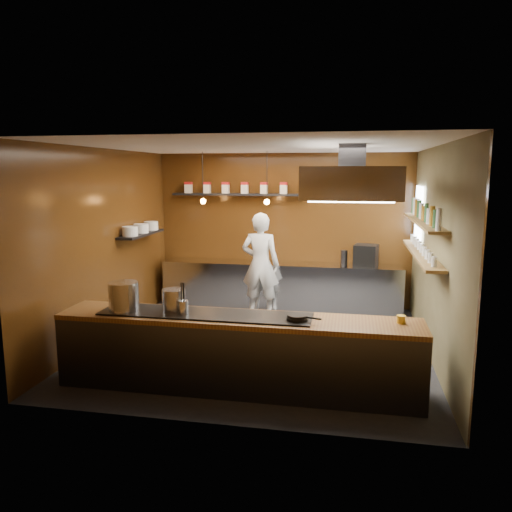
% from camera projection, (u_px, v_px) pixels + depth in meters
% --- Properties ---
extents(floor, '(5.00, 5.00, 0.00)m').
position_uv_depth(floor, '(261.00, 345.00, 7.69)').
color(floor, black).
rests_on(floor, ground).
extents(back_wall, '(5.00, 0.00, 5.00)m').
position_uv_depth(back_wall, '(283.00, 230.00, 9.86)').
color(back_wall, '#341C09').
rests_on(back_wall, ground).
extents(left_wall, '(0.00, 5.00, 5.00)m').
position_uv_depth(left_wall, '(106.00, 244.00, 7.91)').
color(left_wall, '#341C09').
rests_on(left_wall, ground).
extents(right_wall, '(0.00, 5.00, 5.00)m').
position_uv_depth(right_wall, '(436.00, 254.00, 6.98)').
color(right_wall, '#4E4A2C').
rests_on(right_wall, ground).
extents(ceiling, '(5.00, 5.00, 0.00)m').
position_uv_depth(ceiling, '(261.00, 146.00, 7.19)').
color(ceiling, silver).
rests_on(ceiling, back_wall).
extents(window_pane, '(0.00, 1.00, 1.00)m').
position_uv_depth(window_pane, '(419.00, 215.00, 8.57)').
color(window_pane, white).
rests_on(window_pane, right_wall).
extents(prep_counter, '(4.60, 0.65, 0.90)m').
position_uv_depth(prep_counter, '(281.00, 286.00, 9.72)').
color(prep_counter, silver).
rests_on(prep_counter, floor).
extents(pass_counter, '(4.40, 0.72, 0.94)m').
position_uv_depth(pass_counter, '(237.00, 352.00, 6.07)').
color(pass_counter, '#38383D').
rests_on(pass_counter, floor).
extents(tin_shelf, '(2.60, 0.26, 0.04)m').
position_uv_depth(tin_shelf, '(237.00, 194.00, 9.78)').
color(tin_shelf, black).
rests_on(tin_shelf, back_wall).
extents(plate_shelf, '(0.30, 1.40, 0.04)m').
position_uv_depth(plate_shelf, '(141.00, 234.00, 8.84)').
color(plate_shelf, black).
rests_on(plate_shelf, left_wall).
extents(bottle_shelf_upper, '(0.26, 2.80, 0.04)m').
position_uv_depth(bottle_shelf_upper, '(423.00, 222.00, 7.23)').
color(bottle_shelf_upper, brown).
rests_on(bottle_shelf_upper, right_wall).
extents(bottle_shelf_lower, '(0.26, 2.80, 0.04)m').
position_uv_depth(bottle_shelf_lower, '(421.00, 254.00, 7.31)').
color(bottle_shelf_lower, brown).
rests_on(bottle_shelf_lower, right_wall).
extents(extractor_hood, '(1.20, 2.00, 0.72)m').
position_uv_depth(extractor_hood, '(351.00, 182.00, 6.65)').
color(extractor_hood, '#38383D').
rests_on(extractor_hood, ceiling).
extents(pendant_left, '(0.10, 0.10, 0.95)m').
position_uv_depth(pendant_left, '(203.00, 198.00, 9.24)').
color(pendant_left, black).
rests_on(pendant_left, ceiling).
extents(pendant_right, '(0.10, 0.10, 0.95)m').
position_uv_depth(pendant_right, '(267.00, 199.00, 9.02)').
color(pendant_right, black).
rests_on(pendant_right, ceiling).
extents(storage_tins, '(2.43, 0.13, 0.22)m').
position_uv_depth(storage_tins, '(245.00, 188.00, 9.73)').
color(storage_tins, beige).
rests_on(storage_tins, tin_shelf).
extents(plate_stacks, '(0.26, 1.16, 0.16)m').
position_uv_depth(plate_stacks, '(141.00, 228.00, 8.82)').
color(plate_stacks, silver).
rests_on(plate_stacks, plate_shelf).
extents(bottles, '(0.06, 2.66, 0.24)m').
position_uv_depth(bottles, '(424.00, 212.00, 7.21)').
color(bottles, silver).
rests_on(bottles, bottle_shelf_upper).
extents(wine_glasses, '(0.07, 2.37, 0.13)m').
position_uv_depth(wine_glasses, '(422.00, 248.00, 7.29)').
color(wine_glasses, silver).
rests_on(wine_glasses, bottle_shelf_lower).
extents(stockpot_large, '(0.44, 0.44, 0.36)m').
position_uv_depth(stockpot_large, '(124.00, 296.00, 6.15)').
color(stockpot_large, '#B6B8BD').
rests_on(stockpot_large, pass_counter).
extents(stockpot_small, '(0.32, 0.32, 0.27)m').
position_uv_depth(stockpot_small, '(174.00, 300.00, 6.16)').
color(stockpot_small, silver).
rests_on(stockpot_small, pass_counter).
extents(utensil_crock, '(0.16, 0.16, 0.17)m').
position_uv_depth(utensil_crock, '(183.00, 307.00, 6.01)').
color(utensil_crock, silver).
rests_on(utensil_crock, pass_counter).
extents(frying_pan, '(0.41, 0.25, 0.06)m').
position_uv_depth(frying_pan, '(298.00, 317.00, 5.78)').
color(frying_pan, black).
rests_on(frying_pan, pass_counter).
extents(butter_jar, '(0.12, 0.12, 0.09)m').
position_uv_depth(butter_jar, '(401.00, 319.00, 5.71)').
color(butter_jar, yellow).
rests_on(butter_jar, pass_counter).
extents(espresso_machine, '(0.48, 0.46, 0.41)m').
position_uv_depth(espresso_machine, '(366.00, 256.00, 9.26)').
color(espresso_machine, black).
rests_on(espresso_machine, prep_counter).
extents(chef, '(0.72, 0.49, 1.91)m').
position_uv_depth(chef, '(260.00, 264.00, 9.17)').
color(chef, silver).
rests_on(chef, floor).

